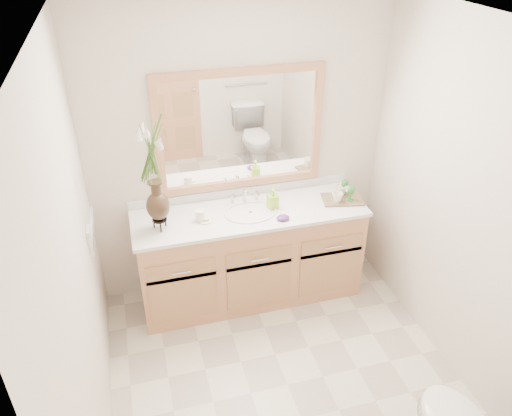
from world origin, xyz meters
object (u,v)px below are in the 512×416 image
object	(u,v)px
soap_bottle	(273,199)
flower_vase	(153,161)
tray	(342,199)
tumbler	(200,215)

from	to	relation	value
soap_bottle	flower_vase	bearing A→B (deg)	173.15
tray	flower_vase	bearing A→B (deg)	-167.12
soap_bottle	tray	world-z (taller)	soap_bottle
soap_bottle	tray	distance (m)	0.59
tumbler	tray	xyz separation A→B (m)	(1.17, -0.01, -0.04)
flower_vase	soap_bottle	size ratio (longest dim) A/B	5.41
tumbler	soap_bottle	bearing A→B (deg)	3.31
flower_vase	soap_bottle	bearing A→B (deg)	4.14
tumbler	flower_vase	bearing A→B (deg)	-174.27
tumbler	tray	distance (m)	1.17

